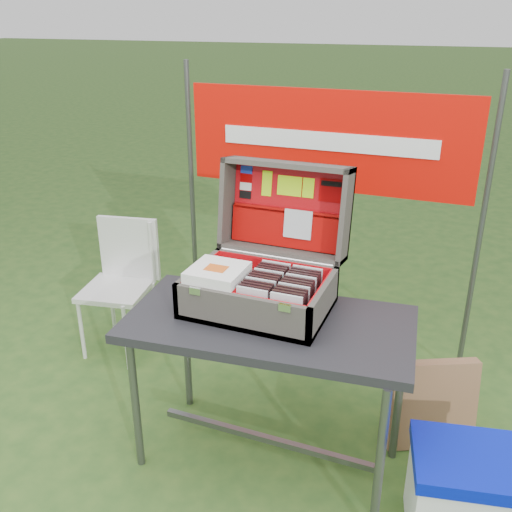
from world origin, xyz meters
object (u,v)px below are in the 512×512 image
at_px(suitcase, 264,243).
at_px(cooler, 469,498).
at_px(table, 268,394).
at_px(cardboard_box, 432,404).
at_px(chair, 116,291).

height_order(suitcase, cooler, suitcase).
distance_m(table, cardboard_box, 0.81).
xyz_separation_m(suitcase, cooler, (0.96, -0.25, -0.83)).
xyz_separation_m(table, cardboard_box, (0.68, 0.40, -0.15)).
bearing_deg(suitcase, cooler, -14.47).
xyz_separation_m(table, suitcase, (-0.08, 0.13, 0.66)).
xyz_separation_m(cooler, cardboard_box, (-0.20, 0.52, 0.02)).
xyz_separation_m(chair, cardboard_box, (1.87, -0.15, -0.19)).
relative_size(cooler, cardboard_box, 1.05).
xyz_separation_m(suitcase, chair, (-1.11, 0.42, -0.63)).
relative_size(table, suitcase, 2.01).
distance_m(table, chair, 1.31).
xyz_separation_m(table, cooler, (0.88, -0.11, -0.17)).
relative_size(table, cardboard_box, 2.70).
bearing_deg(chair, suitcase, -31.20).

